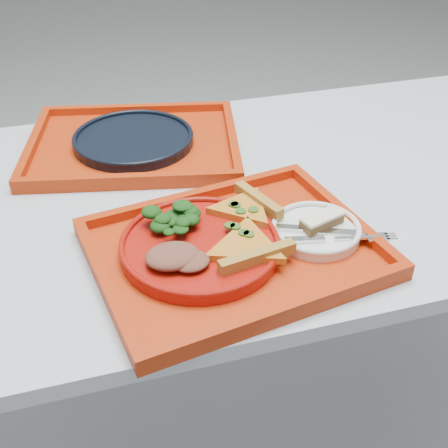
{
  "coord_description": "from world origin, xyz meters",
  "views": [
    {
      "loc": [
        -0.34,
        -0.9,
        1.33
      ],
      "look_at": [
        -0.13,
        -0.16,
        0.78
      ],
      "focal_mm": 45.0,
      "sensor_mm": 36.0,
      "label": 1
    }
  ],
  "objects_px": {
    "navy_plate": "(134,140)",
    "dessert_bar": "(322,221)",
    "tray_far": "(134,146)",
    "dinner_plate": "(200,247)",
    "tray_main": "(234,252)"
  },
  "relations": [
    {
      "from": "navy_plate",
      "to": "dessert_bar",
      "type": "xyz_separation_m",
      "value": [
        0.26,
        -0.42,
        0.02
      ]
    },
    {
      "from": "navy_plate",
      "to": "dessert_bar",
      "type": "bearing_deg",
      "value": -58.2
    },
    {
      "from": "tray_far",
      "to": "dessert_bar",
      "type": "xyz_separation_m",
      "value": [
        0.26,
        -0.42,
        0.03
      ]
    },
    {
      "from": "tray_main",
      "to": "dinner_plate",
      "type": "bearing_deg",
      "value": 160.56
    },
    {
      "from": "dinner_plate",
      "to": "navy_plate",
      "type": "xyz_separation_m",
      "value": [
        -0.05,
        0.41,
        -0.0
      ]
    },
    {
      "from": "navy_plate",
      "to": "tray_main",
      "type": "bearing_deg",
      "value": -76.44
    },
    {
      "from": "tray_far",
      "to": "navy_plate",
      "type": "bearing_deg",
      "value": 11.97
    },
    {
      "from": "tray_main",
      "to": "dinner_plate",
      "type": "height_order",
      "value": "dinner_plate"
    },
    {
      "from": "tray_main",
      "to": "navy_plate",
      "type": "relative_size",
      "value": 1.73
    },
    {
      "from": "tray_far",
      "to": "navy_plate",
      "type": "xyz_separation_m",
      "value": [
        0.0,
        0.0,
        0.01
      ]
    },
    {
      "from": "tray_far",
      "to": "dinner_plate",
      "type": "bearing_deg",
      "value": -71.6
    },
    {
      "from": "tray_far",
      "to": "tray_main",
      "type": "bearing_deg",
      "value": -64.48
    },
    {
      "from": "tray_far",
      "to": "dessert_bar",
      "type": "distance_m",
      "value": 0.49
    },
    {
      "from": "tray_far",
      "to": "navy_plate",
      "type": "distance_m",
      "value": 0.01
    },
    {
      "from": "dinner_plate",
      "to": "navy_plate",
      "type": "height_order",
      "value": "dinner_plate"
    }
  ]
}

